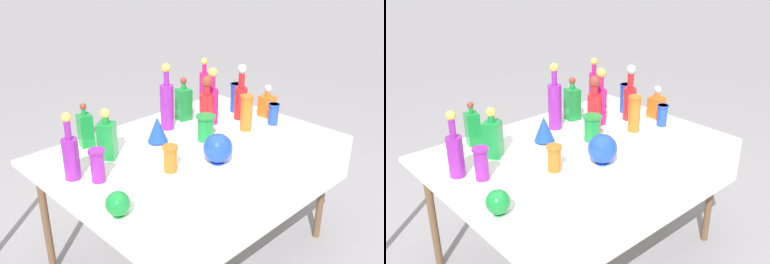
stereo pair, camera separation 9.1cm
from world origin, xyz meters
The scene contains 26 objects.
ground_plane centered at (0.00, 0.00, 0.00)m, with size 40.00×40.00×0.00m, color gray.
display_table centered at (0.00, -0.03, 0.71)m, with size 1.67×1.16×0.76m.
tall_bottle_0 centered at (0.09, 0.32, 0.93)m, with size 0.09×0.09×0.43m.
tall_bottle_1 centered at (0.56, 0.11, 0.92)m, with size 0.09×0.09×0.38m.
tall_bottle_2 centered at (0.26, 0.13, 0.92)m, with size 0.09×0.09×0.36m.
tall_bottle_3 centered at (0.50, 0.40, 0.92)m, with size 0.07×0.07×0.38m.
tall_bottle_4 centered at (0.36, 0.18, 0.92)m, with size 0.08×0.08×0.38m.
tall_bottle_5 centered at (-0.68, 0.16, 0.90)m, with size 0.08×0.08×0.36m.
square_decanter_0 centered at (0.73, 0.01, 0.85)m, with size 0.10×0.10×0.23m.
square_decanter_1 centered at (-0.43, 0.23, 0.88)m, with size 0.13×0.13×0.29m.
square_decanter_2 centered at (0.28, 0.37, 0.88)m, with size 0.10×0.10×0.29m.
square_decanter_3 centered at (-0.43, 0.45, 0.87)m, with size 0.09×0.09×0.27m.
slender_vase_0 centered at (0.14, 0.02, 0.85)m, with size 0.12×0.12×0.16m.
slender_vase_1 centered at (-0.61, 0.05, 0.85)m, with size 0.08×0.08×0.17m.
slender_vase_2 centered at (0.65, 0.22, 0.87)m, with size 0.09×0.09×0.21m.
slender_vase_3 centered at (-0.28, -0.13, 0.84)m, with size 0.08×0.08×0.14m.
slender_vase_4 centered at (0.64, -0.11, 0.84)m, with size 0.08×0.08×0.14m.
slender_vase_5 centered at (0.43, -0.05, 0.88)m, with size 0.09×0.09×0.23m.
fluted_vase_0 centered at (-0.10, 0.20, 0.85)m, with size 0.12×0.12×0.16m.
round_bowl_0 centered at (-0.72, -0.28, 0.82)m, with size 0.11×0.11×0.12m.
round_bowl_1 centered at (-0.04, -0.24, 0.85)m, with size 0.16×0.16×0.17m.
price_tag_left centered at (0.22, -0.51, 0.78)m, with size 0.06×0.01×0.05m, color white.
price_tag_center centered at (0.44, -0.53, 0.78)m, with size 0.06×0.01×0.05m, color white.
price_tag_right centered at (0.24, -0.49, 0.78)m, with size 0.06×0.01×0.04m, color white.
cardboard_box_behind_left centered at (0.31, 1.13, 0.12)m, with size 0.47×0.43×0.33m.
cardboard_box_behind_right centered at (0.05, 1.35, 0.13)m, with size 0.43×0.39×0.33m.
Camera 1 is at (-1.58, -1.63, 1.84)m, focal length 40.00 mm.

